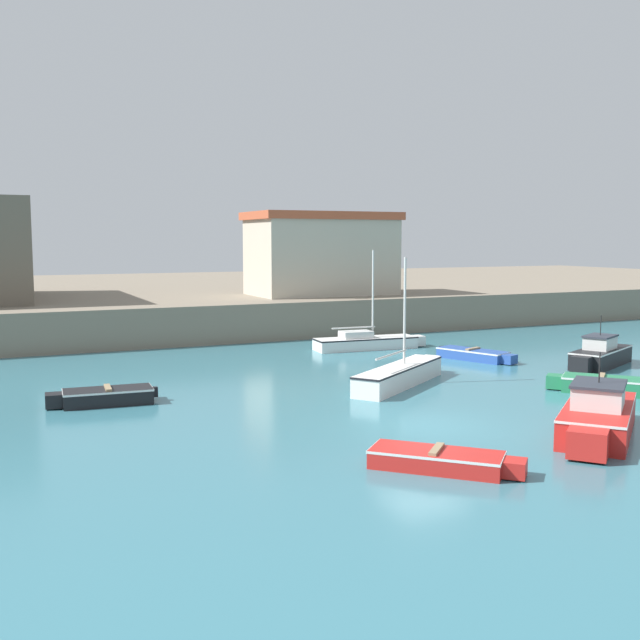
% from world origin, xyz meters
% --- Properties ---
extents(ground_plane, '(200.00, 200.00, 0.00)m').
position_xyz_m(ground_plane, '(0.00, 0.00, 0.00)').
color(ground_plane, teal).
extents(quay_seawall, '(120.00, 40.00, 2.17)m').
position_xyz_m(quay_seawall, '(0.00, 39.76, 1.08)').
color(quay_seawall, gray).
rests_on(quay_seawall, ground).
extents(dinghy_green_0, '(3.03, 3.23, 0.67)m').
position_xyz_m(dinghy_green_0, '(8.77, 1.54, 0.32)').
color(dinghy_green_0, '#237A4C').
rests_on(dinghy_green_0, ground).
extents(sailboat_white_1, '(6.02, 4.68, 5.08)m').
position_xyz_m(sailboat_white_1, '(2.65, 5.82, 0.45)').
color(sailboat_white_1, white).
rests_on(sailboat_white_1, ground).
extents(dinghy_red_2, '(3.42, 3.43, 0.56)m').
position_xyz_m(dinghy_red_2, '(-2.03, -4.04, 0.26)').
color(dinghy_red_2, red).
rests_on(dinghy_red_2, ground).
extents(motorboat_black_3, '(4.97, 3.22, 2.34)m').
position_xyz_m(motorboat_black_3, '(13.20, 5.85, 0.54)').
color(motorboat_black_3, black).
rests_on(motorboat_black_3, ground).
extents(sailboat_white_4, '(6.20, 1.88, 5.20)m').
position_xyz_m(sailboat_white_4, '(6.10, 15.06, 0.40)').
color(sailboat_white_4, white).
rests_on(sailboat_white_4, ground).
extents(dinghy_blue_5, '(2.35, 4.06, 0.57)m').
position_xyz_m(dinghy_blue_5, '(9.11, 9.74, 0.27)').
color(dinghy_blue_5, '#284C9E').
rests_on(dinghy_blue_5, ground).
extents(dinghy_black_6, '(3.83, 1.52, 0.63)m').
position_xyz_m(dinghy_black_6, '(-8.58, 7.18, 0.30)').
color(dinghy_black_6, black).
rests_on(dinghy_black_6, ground).
extents(motorboat_red_7, '(5.39, 4.85, 2.51)m').
position_xyz_m(motorboat_red_7, '(4.01, -3.21, 0.59)').
color(motorboat_red_7, red).
rests_on(motorboat_red_7, ground).
extents(harbor_shed_near_wharf, '(9.40, 5.50, 5.33)m').
position_xyz_m(harbor_shed_near_wharf, '(8.00, 24.94, 4.85)').
color(harbor_shed_near_wharf, '#BCB29E').
rests_on(harbor_shed_near_wharf, quay_seawall).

